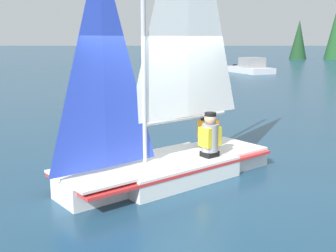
% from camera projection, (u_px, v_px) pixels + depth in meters
% --- Properties ---
extents(ground_plane, '(260.00, 260.00, 0.00)m').
position_uv_depth(ground_plane, '(168.00, 178.00, 7.55)').
color(ground_plane, navy).
extents(sailboat_main, '(3.96, 3.62, 5.69)m').
position_uv_depth(sailboat_main, '(168.00, 132.00, 7.37)').
color(sailboat_main, white).
rests_on(sailboat_main, ground_plane).
extents(sailor_helm, '(0.43, 0.42, 1.16)m').
position_uv_depth(sailor_helm, '(210.00, 142.00, 7.59)').
color(sailor_helm, black).
rests_on(sailor_helm, ground_plane).
extents(sailor_crew, '(0.43, 0.42, 1.16)m').
position_uv_depth(sailor_crew, '(208.00, 133.00, 8.24)').
color(sailor_crew, black).
rests_on(sailor_crew, ground_plane).
extents(motorboat_distant, '(3.22, 4.17, 1.10)m').
position_uv_depth(motorboat_distant, '(250.00, 67.00, 30.28)').
color(motorboat_distant, silver).
rests_on(motorboat_distant, ground_plane).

